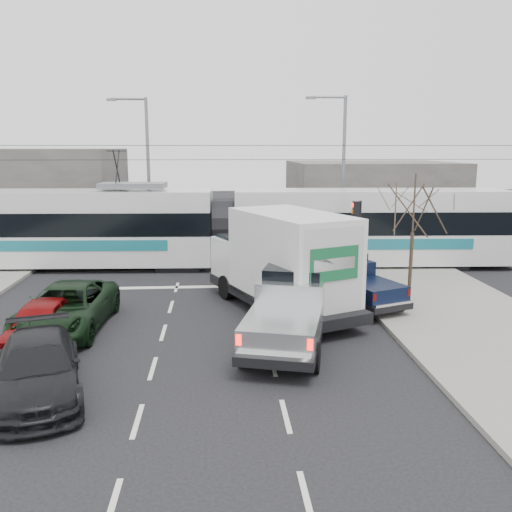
{
  "coord_description": "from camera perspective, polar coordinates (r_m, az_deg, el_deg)",
  "views": [
    {
      "loc": [
        0.22,
        -17.49,
        6.12
      ],
      "look_at": [
        1.69,
        3.89,
        1.8
      ],
      "focal_mm": 38.0,
      "sensor_mm": 36.0,
      "label": 1
    }
  ],
  "objects": [
    {
      "name": "green_car",
      "position": [
        19.49,
        -19.33,
        -5.2
      ],
      "size": [
        2.81,
        5.66,
        1.54
      ],
      "primitive_type": "imported",
      "rotation": [
        0.0,
        0.0,
        -0.05
      ],
      "color": "black",
      "rests_on": "ground"
    },
    {
      "name": "street_lamp_near",
      "position": [
        32.3,
        8.87,
        9.48
      ],
      "size": [
        2.38,
        0.25,
        9.0
      ],
      "color": "slate",
      "rests_on": "ground"
    },
    {
      "name": "bare_tree",
      "position": [
        21.44,
        16.28,
        4.71
      ],
      "size": [
        2.4,
        2.4,
        5.0
      ],
      "color": "#47382B",
      "rests_on": "ground"
    },
    {
      "name": "ground",
      "position": [
        18.53,
        -4.44,
        -7.92
      ],
      "size": [
        120.0,
        120.0,
        0.0
      ],
      "primitive_type": "plane",
      "color": "black",
      "rests_on": "ground"
    },
    {
      "name": "traffic_signal",
      "position": [
        25.02,
        10.58,
        3.44
      ],
      "size": [
        0.44,
        0.44,
        3.6
      ],
      "color": "black",
      "rests_on": "ground"
    },
    {
      "name": "silver_pickup",
      "position": [
        17.38,
        3.65,
        -5.3
      ],
      "size": [
        3.69,
        6.62,
        2.28
      ],
      "rotation": [
        0.0,
        0.0,
        -0.26
      ],
      "color": "black",
      "rests_on": "ground"
    },
    {
      "name": "box_truck",
      "position": [
        20.19,
        2.82,
        -0.71
      ],
      "size": [
        5.44,
        8.07,
        3.83
      ],
      "rotation": [
        0.0,
        0.0,
        0.41
      ],
      "color": "black",
      "rests_on": "ground"
    },
    {
      "name": "building_right",
      "position": [
        43.28,
        11.94,
        6.36
      ],
      "size": [
        12.0,
        10.0,
        5.0
      ],
      "primitive_type": "cube",
      "color": "slate",
      "rests_on": "ground"
    },
    {
      "name": "red_car",
      "position": [
        18.58,
        -21.76,
        -6.46
      ],
      "size": [
        1.7,
        4.04,
        1.37
      ],
      "primitive_type": "imported",
      "rotation": [
        0.0,
        0.0,
        -0.02
      ],
      "color": "maroon",
      "rests_on": "ground"
    },
    {
      "name": "building_left",
      "position": [
        42.09,
        -23.83,
        6.19
      ],
      "size": [
        14.0,
        10.0,
        6.0
      ],
      "primitive_type": "cube",
      "color": "slate",
      "rests_on": "ground"
    },
    {
      "name": "sidewalk_right",
      "position": [
        20.49,
        21.8,
        -6.61
      ],
      "size": [
        6.0,
        60.0,
        0.15
      ],
      "primitive_type": "cube",
      "color": "gray",
      "rests_on": "ground"
    },
    {
      "name": "dark_car",
      "position": [
        14.8,
        -21.97,
        -10.91
      ],
      "size": [
        3.33,
        5.28,
        1.43
      ],
      "primitive_type": "imported",
      "rotation": [
        0.0,
        0.0,
        0.29
      ],
      "color": "black",
      "rests_on": "ground"
    },
    {
      "name": "tram",
      "position": [
        27.83,
        -3.56,
        3.08
      ],
      "size": [
        29.14,
        4.16,
        5.93
      ],
      "rotation": [
        0.0,
        0.0,
        -0.04
      ],
      "color": "silver",
      "rests_on": "ground"
    },
    {
      "name": "navy_pickup",
      "position": [
        21.69,
        9.97,
        -2.49
      ],
      "size": [
        3.32,
        5.01,
        1.99
      ],
      "rotation": [
        0.0,
        0.0,
        0.38
      ],
      "color": "black",
      "rests_on": "ground"
    },
    {
      "name": "rails",
      "position": [
        28.16,
        -4.3,
        -1.16
      ],
      "size": [
        60.0,
        1.6,
        0.03
      ],
      "primitive_type": "cube",
      "color": "#33302D",
      "rests_on": "ground"
    },
    {
      "name": "street_lamp_far",
      "position": [
        33.8,
        -11.59,
        9.46
      ],
      "size": [
        2.38,
        0.25,
        9.0
      ],
      "color": "slate",
      "rests_on": "ground"
    },
    {
      "name": "catenary",
      "position": [
        27.58,
        -4.42,
        6.71
      ],
      "size": [
        60.0,
        0.2,
        7.0
      ],
      "color": "black",
      "rests_on": "ground"
    }
  ]
}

